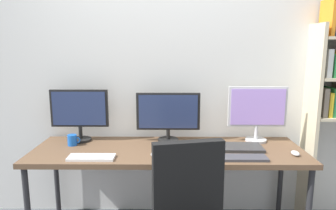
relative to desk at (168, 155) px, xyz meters
The scene contains 11 objects.
wall_back 0.74m from the desk, 90.00° to the left, with size 4.57×0.10×2.60m.
desk is the anchor object (origin of this frame).
monitor_left 0.85m from the desk, 164.48° to the left, with size 0.50×0.18×0.45m.
monitor_center 0.36m from the desk, 90.00° to the left, with size 0.55×0.18×0.42m.
monitor_right 0.86m from the desk, 15.52° to the left, with size 0.50×0.18×0.48m.
keyboard_left 0.61m from the desk, 157.67° to the right, with size 0.34×0.13×0.02m, color silver.
keyboard_right 0.61m from the desk, 22.33° to the right, with size 0.33×0.13×0.02m, color #38383D.
mouse_left_side 0.21m from the desk, 119.81° to the right, with size 0.06×0.10×0.03m, color silver.
mouse_right_side 0.98m from the desk, ahead, with size 0.06×0.10×0.03m, color silver.
laptop_closed 0.60m from the desk, ahead, with size 0.32×0.22×0.02m, color #2D2D2D.
coffee_mug 0.81m from the desk, behind, with size 0.11×0.08×0.09m.
Camera 1 is at (0.02, -1.75, 1.54)m, focal length 32.60 mm.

